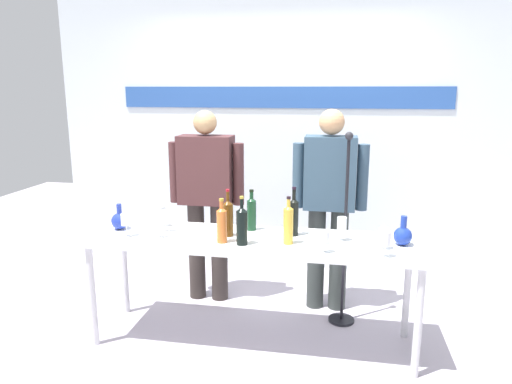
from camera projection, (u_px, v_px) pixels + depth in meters
The scene contains 22 objects.
ground_plane at pixel (252, 340), 3.36m from camera, with size 10.00×10.00×0.00m, color #B5ABB8.
back_wall at pixel (281, 117), 4.51m from camera, with size 4.49×0.11×3.00m.
display_table at pixel (252, 247), 3.20m from camera, with size 2.29×0.60×0.77m.
decanter_blue_left at pixel (120, 220), 3.37m from camera, with size 0.12×0.12×0.19m.
decanter_blue_right at pixel (403, 235), 3.03m from camera, with size 0.12×0.12×0.20m.
presenter_left at pixel (207, 194), 3.85m from camera, with size 0.63×0.22×1.60m.
presenter_right at pixel (329, 199), 3.67m from camera, with size 0.59×0.22×1.62m.
wine_bottle_0 at pixel (222, 224), 3.07m from camera, with size 0.07×0.07×0.30m.
wine_bottle_1 at pixel (242, 225), 3.03m from camera, with size 0.07×0.07×0.33m.
wine_bottle_2 at pixel (294, 215), 3.22m from camera, with size 0.07×0.07×0.34m.
wine_bottle_3 at pixel (288, 223), 3.04m from camera, with size 0.07×0.07×0.32m.
wine_bottle_4 at pixel (252, 212), 3.34m from camera, with size 0.07×0.07×0.30m.
wine_bottle_5 at pixel (228, 217), 3.21m from camera, with size 0.07×0.07×0.33m.
wine_glass_left_0 at pixel (159, 225), 3.18m from camera, with size 0.06×0.06×0.13m.
wine_glass_left_1 at pixel (165, 217), 3.31m from camera, with size 0.06×0.06×0.15m.
wine_glass_left_2 at pixel (161, 212), 3.43m from camera, with size 0.07×0.07×0.16m.
wine_glass_left_3 at pixel (126, 220), 3.20m from camera, with size 0.07×0.07×0.16m.
wine_glass_right_0 at pixel (386, 239), 2.80m from camera, with size 0.06×0.06×0.16m.
wine_glass_right_1 at pixel (325, 238), 2.88m from camera, with size 0.06×0.06×0.14m.
wine_glass_right_2 at pixel (384, 234), 2.95m from camera, with size 0.07×0.07×0.14m.
wine_glass_right_3 at pixel (342, 224), 3.11m from camera, with size 0.06×0.06×0.16m.
microphone_stand at pixel (344, 262), 3.52m from camera, with size 0.20×0.20×1.47m.
Camera 1 is at (0.57, -2.99, 1.77)m, focal length 32.62 mm.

